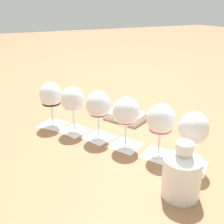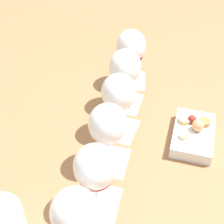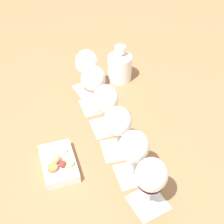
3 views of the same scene
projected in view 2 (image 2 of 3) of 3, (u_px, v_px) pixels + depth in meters
name	position (u px, v px, depth m)	size (l,w,h in m)	color
ground_plane	(112.00, 144.00, 0.92)	(8.00, 8.00, 0.00)	#936642
tasting_card_1	(97.00, 203.00, 0.79)	(0.14, 0.14, 0.00)	white
tasting_card_2	(108.00, 161.00, 0.88)	(0.14, 0.14, 0.00)	white
tasting_card_3	(118.00, 129.00, 0.96)	(0.13, 0.13, 0.00)	white
tasting_card_4	(124.00, 102.00, 1.05)	(0.14, 0.14, 0.00)	white
tasting_card_5	(130.00, 80.00, 1.13)	(0.14, 0.14, 0.00)	white
wine_glass_0	(75.00, 215.00, 0.63)	(0.09, 0.09, 0.18)	white
wine_glass_1	(95.00, 169.00, 0.70)	(0.09, 0.09, 0.18)	white
wine_glass_2	(108.00, 126.00, 0.80)	(0.09, 0.09, 0.18)	white
wine_glass_3	(119.00, 95.00, 0.88)	(0.09, 0.09, 0.18)	white
wine_glass_4	(125.00, 69.00, 0.97)	(0.09, 0.09, 0.18)	white
wine_glass_5	(131.00, 48.00, 1.05)	(0.09, 0.09, 0.18)	white
snack_dish	(193.00, 134.00, 0.92)	(0.20, 0.17, 0.07)	silver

